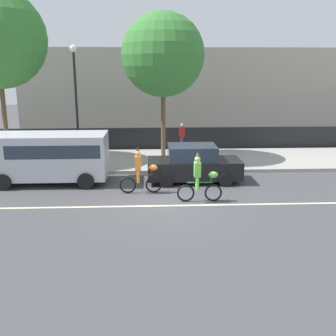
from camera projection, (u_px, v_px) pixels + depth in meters
ground_plane at (172, 201)px, 14.99m from camera, size 80.00×80.00×0.00m
road_centre_line at (173, 206)px, 14.50m from camera, size 36.00×0.14×0.01m
sidewalk_curb at (165, 160)px, 21.25m from camera, size 60.00×5.00×0.15m
fence_line at (163, 139)px, 23.90m from camera, size 40.00×0.08×1.40m
building_backdrop at (208, 90)px, 31.78m from camera, size 28.00×8.00×6.27m
parade_cyclist_orange at (141, 173)px, 15.77m from camera, size 1.72×0.50×1.92m
parade_cyclist_lime at (200, 180)px, 14.76m from camera, size 1.72×0.50×1.92m
parked_van_silver at (51, 154)px, 17.05m from camera, size 5.00×2.22×2.18m
parked_car_black at (193, 164)px, 17.40m from camera, size 4.10×1.92×1.64m
street_lamp_post at (75, 87)px, 19.53m from camera, size 0.36×0.36×5.86m
street_tree_near_lamp at (163, 55)px, 20.14m from camera, size 4.30×4.30×7.57m
pedestrian_onlooker at (182, 136)px, 23.01m from camera, size 0.32×0.20×1.62m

